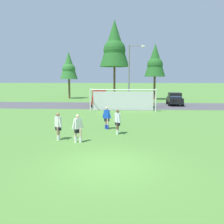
% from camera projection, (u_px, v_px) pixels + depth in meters
% --- Properties ---
extents(ground_plane, '(400.00, 400.00, 0.00)m').
position_uv_depth(ground_plane, '(120.00, 114.00, 24.95)').
color(ground_plane, '#518438').
extents(parking_lot_strip, '(52.00, 8.40, 0.01)m').
position_uv_depth(parking_lot_strip, '(122.00, 106.00, 32.83)').
color(parking_lot_strip, '#4C4C51').
rests_on(parking_lot_strip, ground).
extents(soccer_ball, '(0.22, 0.22, 0.22)m').
position_uv_depth(soccer_ball, '(76.00, 136.00, 14.81)').
color(soccer_ball, white).
rests_on(soccer_ball, ground).
extents(soccer_goal, '(7.44, 2.00, 2.57)m').
position_uv_depth(soccer_goal, '(123.00, 99.00, 27.43)').
color(soccer_goal, white).
rests_on(soccer_goal, ground).
extents(player_striker_near, '(0.56, 0.61, 1.64)m').
position_uv_depth(player_striker_near, '(58.00, 126.00, 14.26)').
color(player_striker_near, '#936B4C').
rests_on(player_striker_near, ground).
extents(player_midfield_center, '(0.65, 0.50, 1.64)m').
position_uv_depth(player_midfield_center, '(78.00, 128.00, 13.64)').
color(player_midfield_center, beige).
rests_on(player_midfield_center, ground).
extents(player_defender_far, '(0.69, 0.39, 1.64)m').
position_uv_depth(player_defender_far, '(107.00, 118.00, 17.35)').
color(player_defender_far, beige).
rests_on(player_defender_far, ground).
extents(player_winger_left, '(0.39, 0.72, 1.64)m').
position_uv_depth(player_winger_left, '(118.00, 122.00, 15.74)').
color(player_winger_left, brown).
rests_on(player_winger_left, ground).
extents(parked_car_slot_far_left, '(2.32, 4.69, 2.16)m').
position_uv_depth(parked_car_slot_far_left, '(100.00, 97.00, 32.74)').
color(parked_car_slot_far_left, red).
rests_on(parked_car_slot_far_left, ground).
extents(parked_car_slot_left, '(2.25, 4.31, 1.72)m').
position_uv_depth(parked_car_slot_left, '(124.00, 99.00, 32.62)').
color(parked_car_slot_left, '#B2B2BC').
rests_on(parked_car_slot_left, ground).
extents(parked_car_slot_center_left, '(2.21, 4.29, 1.72)m').
position_uv_depth(parked_car_slot_center_left, '(146.00, 100.00, 31.52)').
color(parked_car_slot_center_left, tan).
rests_on(parked_car_slot_center_left, ground).
extents(parked_car_slot_center, '(2.21, 4.29, 1.72)m').
position_uv_depth(parked_car_slot_center, '(175.00, 99.00, 33.41)').
color(parked_car_slot_center, black).
rests_on(parked_car_slot_center, ground).
extents(tree_left_edge, '(3.25, 3.25, 8.66)m').
position_uv_depth(tree_left_edge, '(69.00, 66.00, 44.15)').
color(tree_left_edge, brown).
rests_on(tree_left_edge, ground).
extents(tree_mid_left, '(5.23, 5.23, 13.96)m').
position_uv_depth(tree_mid_left, '(114.00, 45.00, 42.07)').
color(tree_mid_left, brown).
rests_on(tree_mid_left, ground).
extents(tree_center_back, '(3.65, 3.65, 9.73)m').
position_uv_depth(tree_center_back, '(155.00, 61.00, 41.65)').
color(tree_center_back, brown).
rests_on(tree_center_back, ground).
extents(street_lamp, '(2.00, 0.32, 7.55)m').
position_uv_depth(street_lamp, '(130.00, 77.00, 28.12)').
color(street_lamp, slate).
rests_on(street_lamp, ground).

